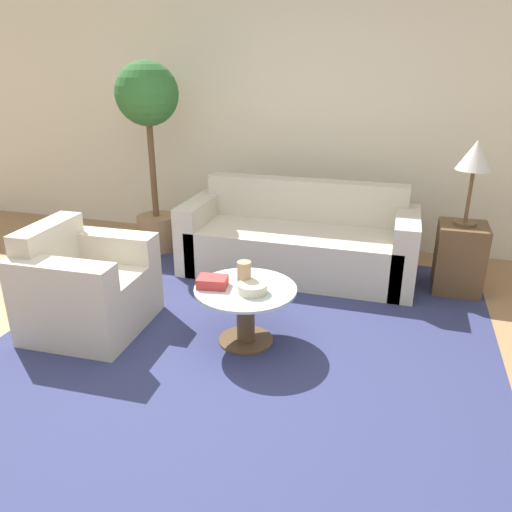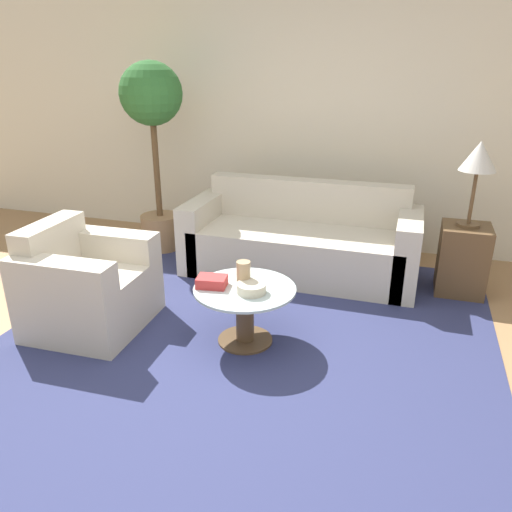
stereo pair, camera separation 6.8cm
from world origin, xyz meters
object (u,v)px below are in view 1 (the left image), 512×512
object	(u,v)px
bowl	(252,288)
sofa_main	(299,242)
book_stack	(212,282)
armchair	(84,290)
coffee_table	(246,307)
table_lamp	(475,159)
vase	(244,274)
potted_plant	(149,126)

from	to	relation	value
bowl	sofa_main	bearing A→B (deg)	89.35
book_stack	armchair	bearing A→B (deg)	175.30
coffee_table	table_lamp	world-z (taller)	table_lamp
sofa_main	vase	distance (m)	1.36
potted_plant	bowl	xyz separation A→B (m)	(1.50, -1.56, -0.80)
sofa_main	table_lamp	world-z (taller)	table_lamp
table_lamp	book_stack	bearing A→B (deg)	-140.99
potted_plant	book_stack	distance (m)	2.13
table_lamp	potted_plant	bearing A→B (deg)	176.32
coffee_table	vase	xyz separation A→B (m)	(-0.01, 0.02, 0.24)
potted_plant	bowl	size ratio (longest dim) A/B	9.42
coffee_table	book_stack	size ratio (longest dim) A/B	3.22
coffee_table	book_stack	xyz separation A→B (m)	(-0.22, -0.05, 0.18)
sofa_main	vase	size ratio (longest dim) A/B	11.48
vase	bowl	world-z (taller)	vase
coffee_table	vase	world-z (taller)	vase
book_stack	potted_plant	bearing A→B (deg)	119.41
coffee_table	vase	distance (m)	0.24
armchair	potted_plant	distance (m)	1.90
table_lamp	bowl	world-z (taller)	table_lamp
sofa_main	coffee_table	size ratio (longest dim) A/B	2.98
armchair	bowl	distance (m)	1.27
armchair	bowl	bearing A→B (deg)	-89.28
armchair	book_stack	bearing A→B (deg)	-87.85
vase	book_stack	distance (m)	0.22
armchair	vase	xyz separation A→B (m)	(1.18, 0.13, 0.22)
armchair	coffee_table	bearing A→B (deg)	-86.30
potted_plant	book_stack	size ratio (longest dim) A/B	8.54
sofa_main	book_stack	xyz separation A→B (m)	(-0.30, -1.40, 0.17)
armchair	potted_plant	xyz separation A→B (m)	(-0.24, 1.62, 0.96)
table_lamp	potted_plant	size ratio (longest dim) A/B	0.37
sofa_main	armchair	xyz separation A→B (m)	(-1.28, -1.47, 0.01)
bowl	table_lamp	bearing A→B (deg)	44.51
armchair	bowl	xyz separation A→B (m)	(1.26, 0.06, 0.16)
coffee_table	potted_plant	xyz separation A→B (m)	(-1.44, 1.50, 0.98)
table_lamp	bowl	size ratio (longest dim) A/B	3.50
table_lamp	vase	world-z (taller)	table_lamp
sofa_main	vase	bearing A→B (deg)	-94.11
armchair	table_lamp	size ratio (longest dim) A/B	1.23
table_lamp	coffee_table	bearing A→B (deg)	-138.09
armchair	book_stack	xyz separation A→B (m)	(0.98, 0.07, 0.16)
potted_plant	table_lamp	bearing A→B (deg)	-3.68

